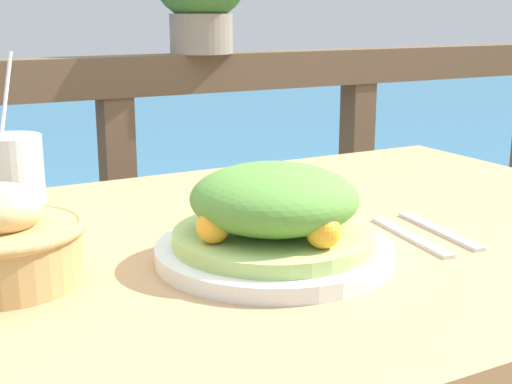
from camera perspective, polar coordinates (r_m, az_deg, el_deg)
patio_table at (r=1.03m, az=2.47°, el=-8.56°), size 1.21×0.84×0.78m
railing_fence at (r=1.69m, az=-10.93°, el=0.47°), size 2.80×0.08×0.98m
salad_plate at (r=0.87m, az=1.46°, el=-2.22°), size 0.29×0.29×0.12m
drink_glass at (r=1.00m, az=-18.83°, el=0.40°), size 0.08×0.08×0.25m
bread_basket at (r=0.84m, az=-19.64°, el=-3.84°), size 0.19×0.19×0.11m
fork at (r=0.98m, az=12.23°, el=-3.49°), size 0.04×0.18×0.00m
knife at (r=1.02m, az=14.42°, el=-2.99°), size 0.04×0.18×0.00m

